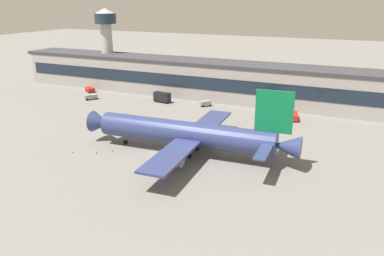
{
  "coord_description": "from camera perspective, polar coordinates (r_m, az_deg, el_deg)",
  "views": [
    {
      "loc": [
        42.72,
        -71.97,
        34.41
      ],
      "look_at": [
        6.13,
        7.16,
        5.0
      ],
      "focal_mm": 35.84,
      "sensor_mm": 36.0,
      "label": 1
    }
  ],
  "objects": [
    {
      "name": "follow_me_car",
      "position": [
        142.93,
        -14.85,
        4.53
      ],
      "size": [
        4.15,
        4.67,
        1.85
      ],
      "color": "gray",
      "rests_on": "ground_plane"
    },
    {
      "name": "airliner",
      "position": [
        88.3,
        -0.56,
        -0.87
      ],
      "size": [
        51.72,
        43.91,
        16.75
      ],
      "color": "navy",
      "rests_on": "ground_plane"
    },
    {
      "name": "traffic_cone_2",
      "position": [
        92.65,
        -14.07,
        -3.52
      ],
      "size": [
        0.56,
        0.56,
        0.7
      ],
      "primitive_type": "cone",
      "color": "#F2590C",
      "rests_on": "ground_plane"
    },
    {
      "name": "belt_loader",
      "position": [
        119.03,
        14.98,
        1.77
      ],
      "size": [
        3.39,
        6.69,
        1.95
      ],
      "color": "red",
      "rests_on": "ground_plane"
    },
    {
      "name": "traffic_cone_0",
      "position": [
        92.71,
        -11.81,
        -3.33
      ],
      "size": [
        0.54,
        0.54,
        0.68
      ],
      "primitive_type": "cone",
      "color": "#F2590C",
      "rests_on": "ground_plane"
    },
    {
      "name": "traffic_cone_1",
      "position": [
        94.41,
        -17.35,
        -3.43
      ],
      "size": [
        0.48,
        0.48,
        0.6
      ],
      "primitive_type": "cone",
      "color": "#F2590C",
      "rests_on": "ground_plane"
    },
    {
      "name": "stair_truck",
      "position": [
        134.64,
        -4.43,
        4.65
      ],
      "size": [
        6.27,
        3.17,
        3.55
      ],
      "color": "black",
      "rests_on": "ground_plane"
    },
    {
      "name": "pushback_tractor",
      "position": [
        155.19,
        -14.95,
        5.6
      ],
      "size": [
        5.44,
        4.83,
        1.75
      ],
      "color": "red",
      "rests_on": "ground_plane"
    },
    {
      "name": "ground_plane",
      "position": [
        90.49,
        -5.44,
        -3.8
      ],
      "size": [
        600.0,
        600.0,
        0.0
      ],
      "primitive_type": "plane",
      "color": "slate"
    },
    {
      "name": "baggage_tug",
      "position": [
        129.6,
        1.97,
        3.73
      ],
      "size": [
        3.97,
        3.95,
        1.85
      ],
      "color": "gray",
      "rests_on": "ground_plane"
    },
    {
      "name": "control_tower",
      "position": [
        164.19,
        -12.59,
        12.96
      ],
      "size": [
        8.65,
        8.65,
        31.02
      ],
      "color": "#B7B7B2",
      "rests_on": "ground_plane"
    },
    {
      "name": "terminal_building",
      "position": [
        137.22,
        6.2,
        6.89
      ],
      "size": [
        179.95,
        14.74,
        13.37
      ],
      "color": "#9E9993",
      "rests_on": "ground_plane"
    }
  ]
}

